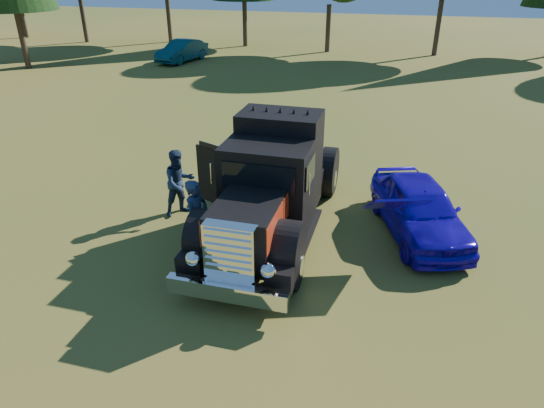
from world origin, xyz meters
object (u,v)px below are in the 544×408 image
(spectator_near, at_px, (197,219))
(spectator_far, at_px, (179,183))
(distant_teal_car, at_px, (182,51))
(hotrod_coupe, at_px, (419,208))
(diamond_t_truck, at_px, (271,189))

(spectator_near, xyz_separation_m, spectator_far, (-1.33, 1.91, -0.05))
(spectator_near, distance_m, distant_teal_car, 25.43)
(spectator_near, bearing_deg, hotrod_coupe, -53.64)
(hotrod_coupe, distance_m, spectator_far, 6.40)
(hotrod_coupe, xyz_separation_m, spectator_far, (-6.37, -0.58, 0.22))
(spectator_far, distance_m, distant_teal_car, 23.14)
(hotrod_coupe, bearing_deg, spectator_far, -174.79)
(diamond_t_truck, xyz_separation_m, hotrod_coupe, (3.65, 1.05, -0.56))
(diamond_t_truck, distance_m, spectator_far, 2.79)
(hotrod_coupe, relative_size, spectator_near, 2.29)
(distant_teal_car, bearing_deg, diamond_t_truck, -48.44)
(spectator_near, bearing_deg, diamond_t_truck, -33.97)
(hotrod_coupe, bearing_deg, distant_teal_car, 127.90)
(hotrod_coupe, height_order, spectator_near, spectator_near)
(spectator_near, relative_size, spectator_far, 1.05)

